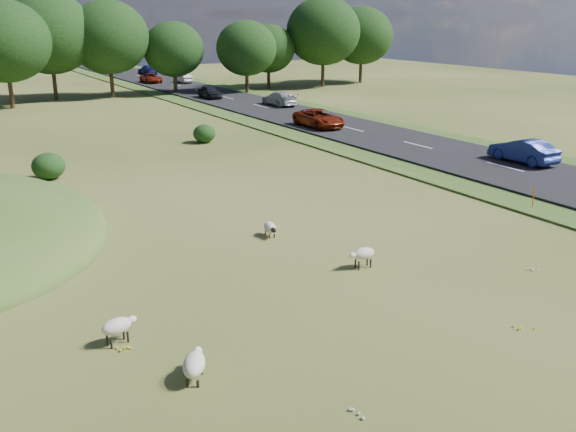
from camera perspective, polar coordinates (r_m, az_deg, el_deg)
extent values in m
plane|color=#364B17|center=(41.37, -13.82, 4.00)|extent=(160.00, 160.00, 0.00)
cube|color=black|center=(58.63, 2.26, 8.49)|extent=(8.00, 150.00, 0.25)
cylinder|color=black|center=(72.62, -23.43, 10.29)|extent=(0.44, 0.44, 3.90)
ellipsoid|color=black|center=(72.29, -23.89, 14.02)|extent=(9.09, 9.09, 8.18)
cylinder|color=black|center=(78.28, -20.05, 11.21)|extent=(0.44, 0.44, 4.22)
ellipsoid|color=black|center=(77.98, -20.45, 14.97)|extent=(9.85, 9.85, 8.86)
cylinder|color=black|center=(78.77, -15.40, 11.56)|extent=(0.44, 0.44, 3.94)
ellipsoid|color=black|center=(78.47, -15.69, 15.06)|extent=(9.20, 9.20, 8.28)
cylinder|color=black|center=(80.21, -9.99, 11.70)|extent=(0.44, 0.44, 3.09)
ellipsoid|color=black|center=(79.94, -10.14, 14.39)|extent=(7.20, 7.20, 6.48)
cylinder|color=black|center=(80.16, -3.67, 11.94)|extent=(0.44, 0.44, 3.12)
ellipsoid|color=black|center=(79.88, -3.73, 14.66)|extent=(7.29, 7.29, 6.56)
cylinder|color=black|center=(85.90, -1.73, 12.27)|extent=(0.44, 0.44, 2.93)
ellipsoid|color=black|center=(85.65, -1.75, 14.66)|extent=(6.84, 6.84, 6.16)
cylinder|color=black|center=(87.48, 3.11, 12.75)|extent=(0.44, 0.44, 4.16)
ellipsoid|color=black|center=(87.21, 3.17, 16.08)|extent=(9.71, 9.71, 8.74)
cylinder|color=black|center=(93.50, 6.47, 12.84)|extent=(0.44, 0.44, 3.74)
ellipsoid|color=black|center=(93.25, 6.57, 15.64)|extent=(8.72, 8.72, 7.84)
ellipsoid|color=black|center=(40.28, -20.53, 4.18)|extent=(1.92, 1.92, 1.57)
ellipsoid|color=black|center=(49.17, -7.45, 7.28)|extent=(1.70, 1.70, 1.39)
cylinder|color=#D8590C|center=(34.06, 20.96, 1.52)|extent=(0.06, 0.06, 1.20)
ellipsoid|color=beige|center=(24.66, 6.72, -3.34)|extent=(0.96, 0.54, 0.48)
ellipsoid|color=silver|center=(24.38, 5.74, -3.47)|extent=(0.31, 0.24, 0.24)
cylinder|color=black|center=(24.57, 6.32, -4.43)|extent=(0.07, 0.07, 0.34)
cylinder|color=black|center=(24.75, 6.01, -4.25)|extent=(0.07, 0.07, 0.34)
cylinder|color=black|center=(24.86, 7.36, -4.20)|extent=(0.07, 0.07, 0.34)
cylinder|color=black|center=(25.04, 7.05, -4.02)|extent=(0.07, 0.07, 0.34)
ellipsoid|color=beige|center=(17.52, -8.36, -12.92)|extent=(1.07, 1.23, 0.56)
ellipsoid|color=silver|center=(18.01, -8.05, -11.87)|extent=(0.41, 0.44, 0.28)
cylinder|color=black|center=(18.01, -8.57, -13.44)|extent=(0.08, 0.08, 0.20)
cylinder|color=black|center=(17.97, -7.69, -13.48)|extent=(0.08, 0.08, 0.20)
cylinder|color=black|center=(17.48, -8.93, -14.50)|extent=(0.08, 0.08, 0.20)
cylinder|color=black|center=(17.43, -8.02, -14.55)|extent=(0.08, 0.08, 0.20)
ellipsoid|color=beige|center=(28.02, -1.63, -1.02)|extent=(0.63, 0.97, 0.46)
ellipsoid|color=black|center=(27.57, -1.30, -1.26)|extent=(0.27, 0.33, 0.23)
cylinder|color=black|center=(27.92, -1.23, -1.77)|extent=(0.07, 0.07, 0.17)
cylinder|color=black|center=(27.85, -1.67, -1.83)|extent=(0.07, 0.07, 0.17)
cylinder|color=black|center=(28.39, -1.59, -1.44)|extent=(0.07, 0.07, 0.17)
cylinder|color=black|center=(28.33, -2.02, -1.49)|extent=(0.07, 0.07, 0.17)
ellipsoid|color=beige|center=(19.68, -15.00, -9.44)|extent=(1.03, 0.71, 0.48)
ellipsoid|color=silver|center=(19.89, -13.73, -8.94)|extent=(0.35, 0.30, 0.24)
cylinder|color=black|center=(20.07, -14.39, -10.15)|extent=(0.07, 0.07, 0.34)
cylinder|color=black|center=(19.89, -14.04, -10.39)|extent=(0.07, 0.07, 0.34)
cylinder|color=black|center=(19.85, -15.77, -10.61)|extent=(0.07, 0.07, 0.34)
cylinder|color=black|center=(19.66, -15.42, -10.86)|extent=(0.07, 0.07, 0.34)
imported|color=navy|center=(105.50, -12.36, 12.59)|extent=(1.99, 4.88, 1.42)
imported|color=maroon|center=(92.37, -12.07, 11.90)|extent=(2.07, 4.49, 1.25)
imported|color=black|center=(73.90, -6.96, 10.89)|extent=(1.63, 4.06, 1.38)
imported|color=silver|center=(67.50, -0.77, 10.42)|extent=(2.02, 4.96, 1.44)
imported|color=navy|center=(43.60, 20.19, 5.46)|extent=(1.59, 4.57, 1.50)
imported|color=silver|center=(91.32, -9.25, 11.99)|extent=(1.31, 3.75, 1.23)
imported|color=maroon|center=(54.30, 2.77, 8.68)|extent=(2.43, 5.26, 1.46)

